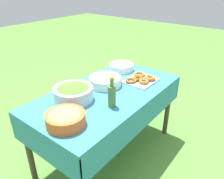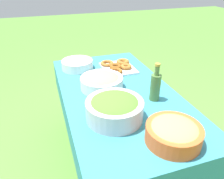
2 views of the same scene
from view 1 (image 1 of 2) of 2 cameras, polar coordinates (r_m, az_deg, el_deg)
The scene contains 8 objects.
ground_plane at distance 2.32m, azimuth -1.09°, elevation -16.08°, with size 14.00×14.00×0.00m, color #568C38.
picnic_table at distance 1.95m, azimuth -1.24°, elevation -3.06°, with size 1.41×0.75×0.70m.
salad_bowl at distance 1.77m, azimuth -10.09°, elevation -0.72°, with size 0.32×0.32×0.13m.
pasta_bowl at distance 1.99m, azimuth -1.80°, elevation 2.45°, with size 0.29×0.29×0.10m.
donut_platter at distance 2.10m, azimuth 7.59°, elevation 2.64°, with size 0.33×0.28×0.05m.
plate_stack at distance 2.34m, azimuth 2.42°, elevation 5.90°, with size 0.26×0.26×0.07m.
olive_oil_bottle at distance 1.64m, azimuth -0.04°, elevation -1.50°, with size 0.06×0.06×0.25m.
fruit_bowl at distance 1.50m, azimuth -12.08°, elevation -7.22°, with size 0.27×0.27×0.11m.
Camera 1 is at (1.30, 1.07, 1.59)m, focal length 35.00 mm.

